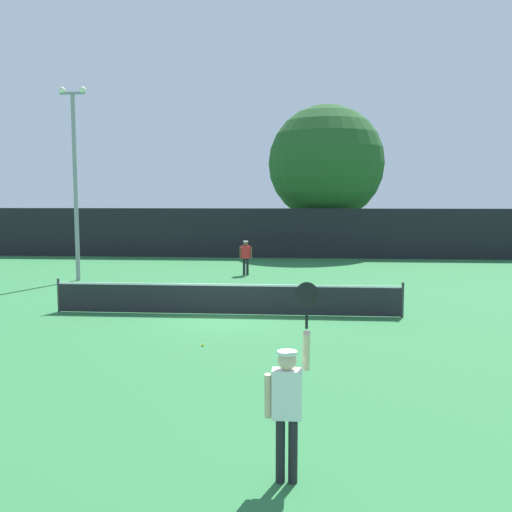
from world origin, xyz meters
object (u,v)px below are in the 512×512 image
at_px(player_receiving, 246,254).
at_px(tennis_ball, 203,345).
at_px(parked_car_near, 229,238).
at_px(parked_car_mid, 404,239).
at_px(player_serving, 288,396).
at_px(large_tree, 326,164).
at_px(light_pole, 75,172).

relative_size(player_receiving, tennis_ball, 23.62).
xyz_separation_m(parked_car_near, parked_car_mid, (12.21, 0.39, 0.00)).
bearing_deg(player_receiving, player_serving, 97.08).
xyz_separation_m(player_receiving, large_tree, (4.16, 11.19, 4.84)).
relative_size(light_pole, parked_car_mid, 1.90).
relative_size(player_receiving, parked_car_mid, 0.37).
distance_m(player_serving, parked_car_mid, 34.15).
distance_m(player_serving, parked_car_near, 33.34).
xyz_separation_m(player_serving, tennis_ball, (-2.23, 6.53, -1.10)).
bearing_deg(tennis_ball, parked_car_mid, 70.46).
bearing_deg(light_pole, parked_car_mid, 43.81).
height_order(player_serving, parked_car_mid, player_serving).
distance_m(player_receiving, parked_car_near, 13.78).
height_order(player_receiving, tennis_ball, player_receiving).
bearing_deg(tennis_ball, light_pole, 124.69).
distance_m(parked_car_near, parked_car_mid, 12.21).
relative_size(player_serving, light_pole, 0.31).
height_order(player_receiving, light_pole, light_pole).
height_order(tennis_ball, parked_car_near, parked_car_near).
relative_size(tennis_ball, parked_car_mid, 0.02).
bearing_deg(player_serving, large_tree, 86.73).
xyz_separation_m(large_tree, parked_car_mid, (5.55, 2.75, -5.04)).
bearing_deg(parked_car_near, light_pole, -107.22).
height_order(player_serving, tennis_ball, player_serving).
distance_m(large_tree, parked_car_mid, 7.99).
xyz_separation_m(tennis_ball, light_pole, (-7.36, 10.63, 4.69)).
bearing_deg(tennis_ball, parked_car_near, 95.79).
height_order(tennis_ball, large_tree, large_tree).
height_order(light_pole, parked_car_near, light_pole).
xyz_separation_m(light_pole, large_tree, (11.33, 13.45, 1.09)).
distance_m(player_serving, large_tree, 31.01).
bearing_deg(parked_car_near, parked_car_mid, 1.09).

